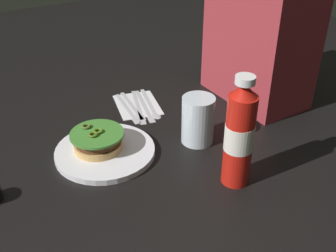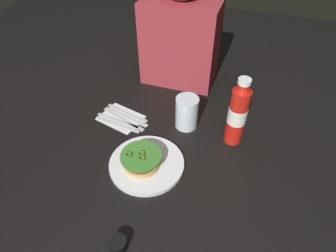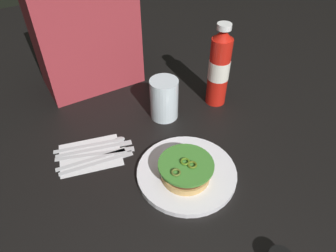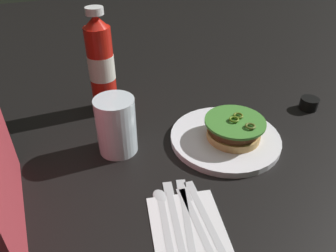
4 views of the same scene
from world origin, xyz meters
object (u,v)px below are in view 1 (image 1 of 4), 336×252
at_px(steak_knife, 128,109).
at_px(table_knife, 145,107).
at_px(burger_sandwich, 98,140).
at_px(dinner_plate, 105,151).
at_px(fork_utensil, 134,107).
at_px(ketchup_bottle, 239,135).
at_px(water_glass, 197,119).
at_px(butter_knife, 139,108).
at_px(diner_person, 261,30).
at_px(spoon_utensil, 151,106).
at_px(napkin, 137,105).

bearing_deg(steak_knife, table_knife, 74.87).
bearing_deg(burger_sandwich, dinner_plate, 45.14).
bearing_deg(steak_knife, fork_utensil, 95.99).
height_order(dinner_plate, ketchup_bottle, ketchup_bottle).
bearing_deg(water_glass, burger_sandwich, -107.89).
xyz_separation_m(fork_utensil, butter_knife, (0.01, 0.01, 0.00)).
height_order(fork_utensil, butter_knife, same).
relative_size(steak_knife, butter_knife, 0.96).
xyz_separation_m(burger_sandwich, diner_person, (-0.03, 0.55, 0.18)).
relative_size(fork_utensil, spoon_utensil, 0.98).
relative_size(fork_utensil, table_knife, 0.93).
bearing_deg(diner_person, ketchup_bottle, -46.95).
xyz_separation_m(dinner_plate, butter_knife, (-0.16, 0.18, -0.00)).
bearing_deg(water_glass, napkin, -170.28).
bearing_deg(burger_sandwich, water_glass, 72.11).
distance_m(butter_knife, diner_person, 0.43).
height_order(ketchup_bottle, butter_knife, ketchup_bottle).
bearing_deg(table_knife, water_glass, 8.21).
relative_size(ketchup_bottle, napkin, 1.62).
distance_m(dinner_plate, ketchup_bottle, 0.35).
distance_m(table_knife, spoon_utensil, 0.02).
bearing_deg(fork_utensil, napkin, 124.83).
bearing_deg(table_knife, dinner_plate, -52.18).
xyz_separation_m(ketchup_bottle, butter_knife, (-0.41, -0.03, -0.12)).
xyz_separation_m(butter_knife, table_knife, (0.00, 0.02, 0.00)).
xyz_separation_m(ketchup_bottle, water_glass, (-0.19, 0.02, -0.06)).
distance_m(water_glass, fork_utensil, 0.25).
distance_m(fork_utensil, spoon_utensil, 0.05).
height_order(water_glass, butter_knife, water_glass).
relative_size(ketchup_bottle, steak_knife, 1.34).
distance_m(ketchup_bottle, fork_utensil, 0.44).
xyz_separation_m(butter_knife, diner_person, (0.11, 0.35, 0.21)).
xyz_separation_m(fork_utensil, diner_person, (0.12, 0.36, 0.21)).
relative_size(ketchup_bottle, water_glass, 2.07).
distance_m(table_knife, diner_person, 0.41).
relative_size(burger_sandwich, water_glass, 1.06).
height_order(steak_knife, butter_knife, same).
distance_m(burger_sandwich, spoon_utensil, 0.27).
distance_m(burger_sandwich, water_glass, 0.26).
bearing_deg(ketchup_bottle, diner_person, 133.05).
bearing_deg(butter_knife, burger_sandwich, -52.51).
relative_size(table_knife, diner_person, 0.40).
bearing_deg(dinner_plate, diner_person, 95.05).
distance_m(steak_knife, diner_person, 0.45).
bearing_deg(water_glass, fork_utensil, -165.03).
distance_m(dinner_plate, burger_sandwich, 0.04).
bearing_deg(fork_utensil, ketchup_bottle, 5.71).
xyz_separation_m(spoon_utensil, diner_person, (0.10, 0.32, 0.21)).
height_order(napkin, table_knife, table_knife).
bearing_deg(water_glass, steak_knife, -160.77).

